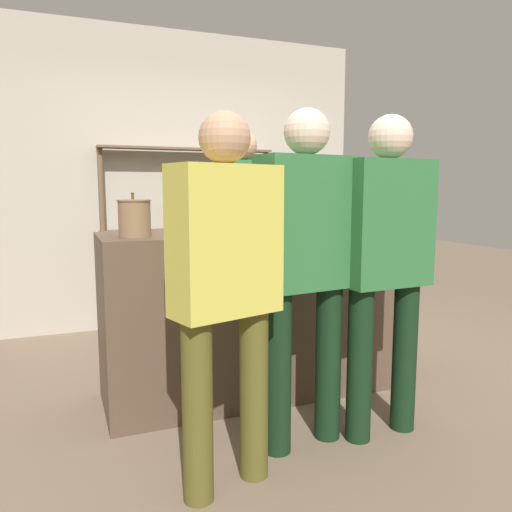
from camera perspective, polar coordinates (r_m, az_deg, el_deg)
name	(u,v)px	position (r m, az deg, el deg)	size (l,w,h in m)	color
ground_plane	(256,390)	(3.43, 0.00, -15.05)	(16.00, 16.00, 0.00)	#7A6651
bar_counter	(256,312)	(3.26, 0.00, -6.46)	(1.93, 0.65, 1.06)	brown
back_wall	(184,181)	(5.00, -8.24, 8.47)	(3.53, 0.12, 2.80)	#B2A899
back_shelf	(189,211)	(4.83, -7.70, 5.11)	(1.65, 0.18, 1.71)	brown
counter_bottle_0	(331,208)	(3.62, 8.61, 5.41)	(0.08, 0.08, 0.33)	black
counter_bottle_1	(285,209)	(3.24, 3.36, 5.35)	(0.07, 0.07, 0.36)	black
counter_bottle_2	(347,212)	(3.31, 10.34, 4.94)	(0.07, 0.07, 0.31)	silver
wine_glass	(239,213)	(2.98, -1.97, 4.94)	(0.07, 0.07, 0.17)	silver
ice_bucket	(134,218)	(2.88, -13.72, 4.21)	(0.19, 0.19, 0.21)	#846647
customer_center	(305,256)	(2.49, 5.64, 0.05)	(0.51, 0.27, 1.71)	black
customer_left	(226,277)	(2.11, -3.46, -2.42)	(0.51, 0.33, 1.64)	brown
server_behind_counter	(243,221)	(4.11, -1.51, 4.00)	(0.46, 0.24, 1.79)	black
customer_right	(386,253)	(2.68, 14.67, 0.28)	(0.48, 0.23, 1.70)	black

